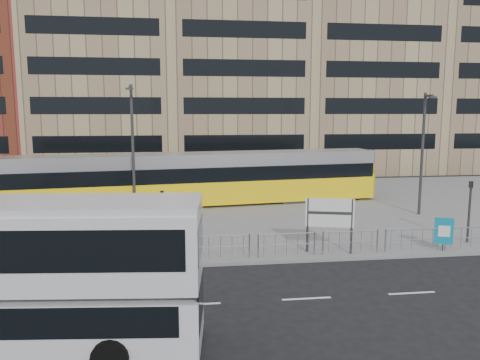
{
  "coord_description": "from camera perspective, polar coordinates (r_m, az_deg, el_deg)",
  "views": [
    {
      "loc": [
        -2.43,
        -19.53,
        6.65
      ],
      "look_at": [
        0.89,
        6.0,
        2.88
      ],
      "focal_mm": 35.0,
      "sensor_mm": 36.0,
      "label": 1
    }
  ],
  "objects": [
    {
      "name": "ground",
      "position": [
        20.77,
        -0.31,
        -10.33
      ],
      "size": [
        120.0,
        120.0,
        0.0
      ],
      "primitive_type": "plane",
      "color": "black",
      "rests_on": "ground"
    },
    {
      "name": "plaza",
      "position": [
        32.29,
        -2.95,
        -3.42
      ],
      "size": [
        64.0,
        24.0,
        0.15
      ],
      "primitive_type": "cube",
      "color": "slate",
      "rests_on": "ground"
    },
    {
      "name": "kerb",
      "position": [
        20.79,
        -0.33,
        -10.09
      ],
      "size": [
        64.0,
        0.25,
        0.17
      ],
      "primitive_type": "cube",
      "color": "gray",
      "rests_on": "ground"
    },
    {
      "name": "building_row",
      "position": [
        54.31,
        -3.28,
        14.95
      ],
      "size": [
        70.4,
        18.4,
        31.2
      ],
      "color": "maroon",
      "rests_on": "ground"
    },
    {
      "name": "pedestrian_barrier",
      "position": [
        21.28,
        4.91,
        -7.14
      ],
      "size": [
        32.07,
        0.07,
        1.1
      ],
      "color": "#999DA2",
      "rests_on": "plaza"
    },
    {
      "name": "road_markings",
      "position": [
        17.23,
        4.8,
        -14.37
      ],
      "size": [
        62.0,
        0.12,
        0.01
      ],
      "primitive_type": "cube",
      "color": "white",
      "rests_on": "ground"
    },
    {
      "name": "double_decker_bus",
      "position": [
        14.45,
        -26.9,
        -10.02
      ],
      "size": [
        10.92,
        3.57,
        4.29
      ],
      "rotation": [
        0.0,
        0.0,
        -0.1
      ],
      "color": "silver",
      "rests_on": "ground"
    },
    {
      "name": "tram",
      "position": [
        32.52,
        -9.46,
        -0.03
      ],
      "size": [
        31.06,
        6.69,
        3.65
      ],
      "rotation": [
        0.0,
        0.0,
        0.12
      ],
      "color": "yellow",
      "rests_on": "plaza"
    },
    {
      "name": "station_sign",
      "position": [
        21.95,
        10.88,
        -4.25
      ],
      "size": [
        2.17,
        0.67,
        2.56
      ],
      "rotation": [
        0.0,
        0.0,
        -0.27
      ],
      "color": "#2D2D30",
      "rests_on": "plaza"
    },
    {
      "name": "ad_panel",
      "position": [
        24.04,
        23.59,
        -5.78
      ],
      "size": [
        0.81,
        0.35,
        1.58
      ],
      "rotation": [
        0.0,
        0.0,
        -0.36
      ],
      "color": "#2D2D30",
      "rests_on": "plaza"
    },
    {
      "name": "pedestrian",
      "position": [
        25.06,
        -13.26,
        -4.78
      ],
      "size": [
        0.48,
        0.69,
        1.81
      ],
      "primitive_type": "imported",
      "rotation": [
        0.0,
        0.0,
        1.65
      ],
      "color": "black",
      "rests_on": "plaza"
    },
    {
      "name": "traffic_light_west",
      "position": [
        20.79,
        -9.43,
        -4.34
      ],
      "size": [
        0.17,
        0.2,
        3.1
      ],
      "rotation": [
        0.0,
        0.0,
        0.01
      ],
      "color": "#2D2D30",
      "rests_on": "plaza"
    },
    {
      "name": "traffic_light_east",
      "position": [
        25.9,
        26.22,
        -2.59
      ],
      "size": [
        0.17,
        0.2,
        3.1
      ],
      "rotation": [
        0.0,
        0.0,
        0.03
      ],
      "color": "#2D2D30",
      "rests_on": "plaza"
    },
    {
      "name": "lamp_post_west",
      "position": [
        29.63,
        -12.95,
        4.14
      ],
      "size": [
        0.45,
        1.04,
        8.13
      ],
      "color": "#2D2D30",
      "rests_on": "plaza"
    },
    {
      "name": "lamp_post_east",
      "position": [
        31.47,
        21.41,
        3.57
      ],
      "size": [
        0.45,
        1.04,
        7.66
      ],
      "color": "#2D2D30",
      "rests_on": "plaza"
    }
  ]
}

